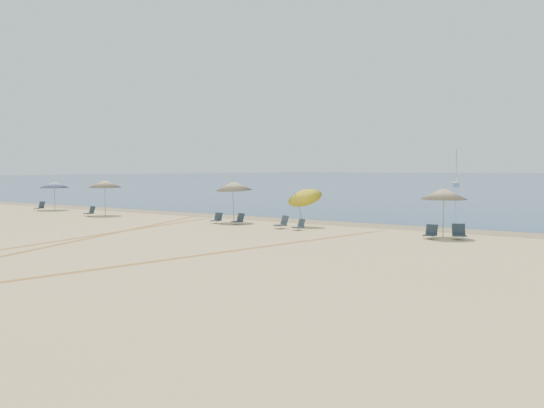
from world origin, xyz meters
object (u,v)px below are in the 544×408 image
Objects in this scene: chair_2 at (217,219)px; umbrella_3 at (304,194)px; chair_1 at (90,212)px; chair_6 at (431,232)px; umbrella_4 at (444,194)px; chair_0 at (40,207)px; sailboat_0 at (456,174)px; chair_7 at (459,233)px; chair_5 at (299,225)px; umbrella_0 at (54,185)px; umbrella_2 at (234,186)px; chair_3 at (239,220)px; chair_4 at (282,223)px; umbrella_1 at (105,184)px.

umbrella_3 is at bearing 9.87° from chair_2.
chair_6 is (24.19, 0.84, -0.01)m from chair_1.
umbrella_4 is (8.26, -0.63, 0.23)m from umbrella_3.
chair_0 is (-32.20, -0.42, -1.82)m from umbrella_4.
umbrella_3 is at bearing -96.60° from sailboat_0.
chair_7 is at bearing 8.16° from chair_1.
chair_5 is (24.69, -0.62, -0.05)m from chair_0.
umbrella_0 is 18.44m from umbrella_2.
sailboat_0 is (-18.63, 89.64, 1.92)m from chair_5.
chair_0 is 7.73m from chair_1.
chair_1 is at bearing -170.94° from umbrella_2.
umbrella_4 reaches higher than chair_0.
chair_0 is at bearing -168.66° from chair_3.
chair_4 is at bearing -106.66° from umbrella_3.
chair_0 is 1.11× the size of chair_6.
chair_7 is at bearing 26.89° from chair_5.
chair_2 is (-13.71, -0.58, -1.85)m from umbrella_4.
chair_6 is at bearing -117.98° from umbrella_4.
chair_2 is at bearing 156.83° from chair_7.
umbrella_4 is at bearing -1.32° from umbrella_2.
chair_2 is (10.23, 0.14, -1.98)m from umbrella_1.
sailboat_0 is at bearing 122.79° from chair_5.
umbrella_3 reaches higher than chair_0.
chair_5 is at bearing -6.50° from chair_0.
umbrella_2 reaches higher than umbrella_0.
umbrella_2 reaches higher than chair_5.
sailboat_0 is at bearing 82.19° from chair_7.
chair_1 is 10.88m from chair_2.
chair_0 is at bearing 177.95° from umbrella_1.
chair_3 is 11.82m from chair_6.
umbrella_3 is 9.25m from chair_7.
chair_4 is (15.83, 0.61, 0.02)m from chair_1.
umbrella_4 is (13.11, -0.30, -0.15)m from umbrella_2.
umbrella_2 reaches higher than chair_3.
sailboat_0 is at bearing 110.15° from chair_3.
sailboat_0 is (-13.03, 88.30, -0.09)m from umbrella_2.
chair_7 is (0.82, -0.19, -1.81)m from umbrella_4.
chair_5 is 7.15m from chair_6.
umbrella_4 reaches higher than chair_5.
umbrella_4 is 1.99m from chair_6.
chair_1 is at bearing -179.78° from chair_6.
umbrella_3 reaches higher than chair_6.
chair_4 is (5.00, -0.33, 0.03)m from chair_2.
chair_6 is 1.28m from chair_7.
chair_0 is 0.10× the size of sailboat_0.
umbrella_1 is 2.90× the size of chair_7.
sailboat_0 reaches higher than umbrella_2.
umbrella_3 is at bearing 97.65° from chair_4.
umbrella_1 is 3.64× the size of chair_1.
chair_5 is 0.10× the size of sailboat_0.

